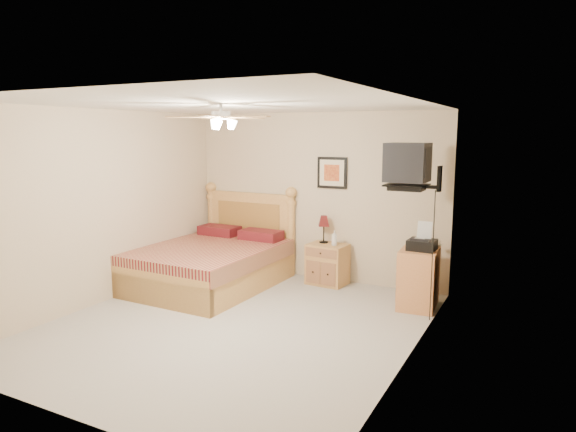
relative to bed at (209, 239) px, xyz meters
The scene contains 17 objects.
floor 1.76m from the bed, 43.91° to the right, with size 4.50×4.50×0.00m, color #A09A90.
ceiling 2.42m from the bed, 43.91° to the right, with size 4.00×4.50×0.04m, color white.
wall_back 1.71m from the bed, 44.17° to the left, with size 4.00×0.04×2.50m, color #C5B191.
wall_front 3.61m from the bed, 70.96° to the right, with size 4.00×0.04×2.50m, color #C5B191.
wall_left 1.50m from the bed, 126.76° to the right, with size 0.04×4.50×2.50m, color #C5B191.
wall_right 3.40m from the bed, 19.50° to the right, with size 0.04×4.50×2.50m, color #C5B191.
bed is the anchor object (origin of this frame).
nightstand 1.76m from the bed, 31.03° to the left, with size 0.55×0.41×0.60m, color #BF8140.
table_lamp 1.68m from the bed, 35.00° to the left, with size 0.22×0.22×0.40m, color #501111, non-canonical shape.
lotion_bottle 1.80m from the bed, 28.11° to the left, with size 0.09×0.09×0.22m, color silver.
framed_picture 2.03m from the bed, 37.76° to the left, with size 0.46×0.04×0.46m, color black.
dresser 2.95m from the bed, ahead, with size 0.44×0.64×0.76m, color #C3743E.
fax_machine 2.97m from the bed, ahead, with size 0.33×0.35×0.35m, color black, non-canonical shape.
magazine_lower 2.95m from the bed, 13.88° to the left, with size 0.21×0.29×0.03m, color #C0B69D.
magazine_upper 2.99m from the bed, 14.24° to the left, with size 0.20×0.27×0.02m, color tan.
wall_tv 3.13m from the bed, ahead, with size 0.56×0.46×0.58m, color black, non-canonical shape.
ceiling_fan 2.42m from the bed, 48.61° to the right, with size 1.14×1.14×0.28m, color white, non-canonical shape.
Camera 1 is at (3.14, -4.75, 2.19)m, focal length 32.00 mm.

